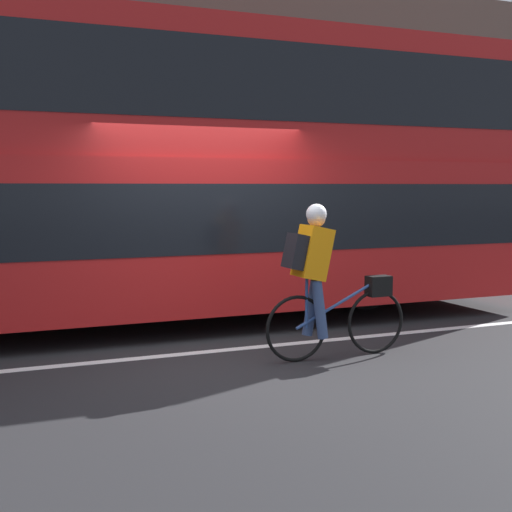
% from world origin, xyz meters
% --- Properties ---
extents(ground_plane, '(80.00, 80.00, 0.00)m').
position_xyz_m(ground_plane, '(0.00, 0.00, 0.00)').
color(ground_plane, '#232326').
extents(road_center_line, '(50.00, 0.14, 0.01)m').
position_xyz_m(road_center_line, '(0.00, 0.20, 0.00)').
color(road_center_line, silver).
rests_on(road_center_line, ground_plane).
extents(sidewalk_curb, '(60.00, 2.15, 0.13)m').
position_xyz_m(sidewalk_curb, '(0.00, 5.54, 0.07)').
color(sidewalk_curb, gray).
rests_on(sidewalk_curb, ground_plane).
extents(building_facade, '(60.00, 0.30, 6.20)m').
position_xyz_m(building_facade, '(0.00, 6.77, 3.10)').
color(building_facade, brown).
rests_on(building_facade, ground_plane).
extents(bus, '(10.20, 2.50, 3.82)m').
position_xyz_m(bus, '(-0.24, 1.95, 2.11)').
color(bus, black).
rests_on(bus, ground_plane).
extents(cyclist_on_bike, '(1.66, 0.32, 1.64)m').
position_xyz_m(cyclist_on_bike, '(0.87, -0.57, 0.88)').
color(cyclist_on_bike, black).
rests_on(cyclist_on_bike, ground_plane).
extents(trash_bin, '(0.53, 0.53, 0.97)m').
position_xyz_m(trash_bin, '(4.10, 5.43, 0.62)').
color(trash_bin, '#194C23').
rests_on(trash_bin, sidewalk_curb).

